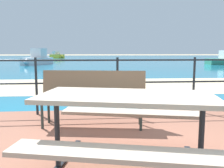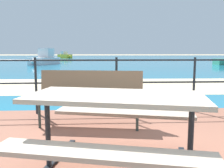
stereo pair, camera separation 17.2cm
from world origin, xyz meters
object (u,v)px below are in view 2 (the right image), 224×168
at_px(picnic_table, 115,114).
at_px(boat_mid, 45,59).
at_px(boat_near, 65,56).
at_px(park_bench, 90,92).

distance_m(picnic_table, boat_mid, 22.45).
height_order(boat_near, boat_mid, boat_mid).
bearing_deg(park_bench, boat_near, 107.13).
xyz_separation_m(park_bench, boat_mid, (-5.10, 20.23, -0.05)).
bearing_deg(boat_near, picnic_table, -34.45).
bearing_deg(park_bench, picnic_table, -70.81).
xyz_separation_m(boat_near, boat_mid, (1.42, -24.44, 0.04)).
relative_size(picnic_table, boat_mid, 0.40).
bearing_deg(picnic_table, boat_mid, 117.34).
relative_size(boat_near, boat_mid, 0.71).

